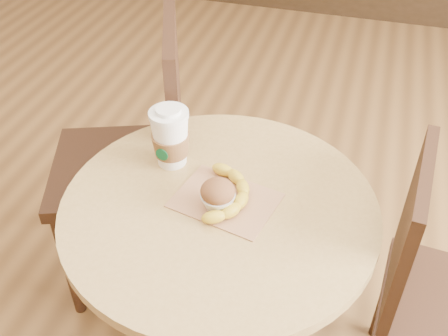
# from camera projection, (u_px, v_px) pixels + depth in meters

# --- Properties ---
(cafe_table) EXTENTS (0.78, 0.78, 0.75)m
(cafe_table) POSITION_uv_depth(u_px,v_px,m) (220.00, 256.00, 1.39)
(cafe_table) COLOR black
(cafe_table) RESTS_ON ground
(chair_left) EXTENTS (0.57, 0.57, 1.01)m
(chair_left) POSITION_uv_depth(u_px,v_px,m) (139.00, 155.00, 1.73)
(chair_left) COLOR #341E12
(chair_left) RESTS_ON ground
(chair_right) EXTENTS (0.42, 0.42, 0.88)m
(chair_right) POSITION_uv_depth(u_px,v_px,m) (435.00, 293.00, 1.39)
(chair_right) COLOR #341E12
(chair_right) RESTS_ON ground
(kraft_bag) EXTENTS (0.27, 0.23, 0.00)m
(kraft_bag) POSITION_uv_depth(u_px,v_px,m) (225.00, 200.00, 1.28)
(kraft_bag) COLOR #AB7752
(kraft_bag) RESTS_ON cafe_table
(coffee_cup) EXTENTS (0.10, 0.10, 0.17)m
(coffee_cup) POSITION_uv_depth(u_px,v_px,m) (171.00, 139.00, 1.35)
(coffee_cup) COLOR white
(coffee_cup) RESTS_ON cafe_table
(muffin) EXTENTS (0.08, 0.08, 0.08)m
(muffin) POSITION_uv_depth(u_px,v_px,m) (218.00, 195.00, 1.23)
(muffin) COLOR silver
(muffin) RESTS_ON kraft_bag
(banana) EXTENTS (0.15, 0.24, 0.03)m
(banana) POSITION_uv_depth(u_px,v_px,m) (228.00, 194.00, 1.27)
(banana) COLOR gold
(banana) RESTS_ON kraft_bag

